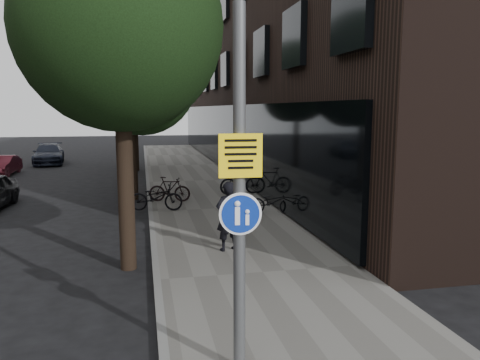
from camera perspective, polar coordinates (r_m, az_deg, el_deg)
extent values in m
plane|color=black|center=(7.37, 7.76, -20.69)|extent=(120.00, 120.00, 0.00)
cube|color=slate|center=(16.60, -3.04, -3.69)|extent=(4.50, 60.00, 0.12)
cube|color=slate|center=(16.42, -10.84, -3.95)|extent=(0.15, 60.00, 0.13)
cube|color=black|center=(30.50, 9.43, 18.72)|extent=(12.00, 40.00, 18.00)
cylinder|color=black|center=(10.73, -13.70, -2.35)|extent=(0.36, 0.36, 3.20)
sphere|color=black|center=(10.68, -14.44, 17.54)|extent=(4.40, 4.40, 4.40)
sphere|color=black|center=(11.36, -12.01, 11.99)|extent=(2.64, 2.64, 2.64)
cylinder|color=black|center=(19.14, -12.94, 2.42)|extent=(0.36, 0.36, 3.20)
sphere|color=black|center=(19.11, -13.33, 13.51)|extent=(5.00, 5.00, 5.00)
sphere|color=black|center=(19.85, -12.00, 10.47)|extent=(3.00, 3.00, 3.00)
cylinder|color=black|center=(28.11, -12.64, 4.35)|extent=(0.36, 0.36, 3.20)
sphere|color=black|center=(28.09, -12.89, 11.89)|extent=(5.00, 5.00, 5.00)
sphere|color=black|center=(28.84, -11.99, 9.84)|extent=(3.00, 3.00, 3.00)
cylinder|color=#595B5E|center=(5.97, -0.08, -1.99)|extent=(0.16, 0.16, 4.76)
cube|color=yellow|center=(5.89, -0.09, 3.07)|extent=(0.55, 0.06, 0.55)
cylinder|color=#0D2B97|center=(6.01, -0.08, -3.97)|extent=(0.49, 0.04, 0.49)
cylinder|color=white|center=(6.01, -0.08, -3.97)|extent=(0.55, 0.04, 0.55)
imported|color=black|center=(11.56, -1.51, -4.44)|extent=(0.72, 0.58, 1.73)
imported|color=black|center=(15.73, 3.94, -2.65)|extent=(1.64, 1.06, 0.81)
imported|color=black|center=(19.23, 0.09, -0.16)|extent=(1.85, 0.73, 1.08)
imported|color=black|center=(16.41, -10.20, -2.04)|extent=(1.92, 1.00, 0.96)
imported|color=black|center=(17.93, -8.58, -1.11)|extent=(1.64, 0.86, 0.95)
imported|color=maroon|center=(28.89, -26.89, 1.60)|extent=(1.27, 3.26, 1.06)
imported|color=black|center=(33.50, -22.29, 2.95)|extent=(2.39, 4.74, 1.32)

